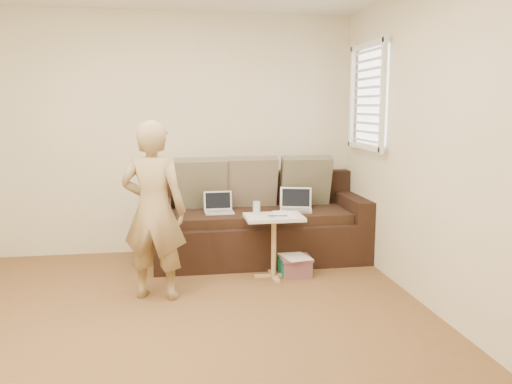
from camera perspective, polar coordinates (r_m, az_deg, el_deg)
floor at (r=3.88m, az=-8.61°, el=-15.18°), size 4.50×4.50×0.00m
wall_back at (r=5.79m, az=-9.29°, el=6.23°), size 4.00×0.00×4.00m
wall_front at (r=1.31m, az=-8.39°, el=-4.05°), size 4.00×0.00×4.00m
wall_right at (r=4.08m, az=20.35°, el=4.51°), size 0.00×4.50×4.50m
window_blinds at (r=5.40m, az=12.14°, el=10.18°), size 0.12×0.88×1.08m
sofa at (r=5.51m, az=0.39°, el=-2.99°), size 2.20×0.95×0.85m
pillow_left at (r=5.57m, az=-6.05°, el=0.90°), size 0.55×0.29×0.57m
pillow_mid at (r=5.65m, az=-0.49°, el=1.09°), size 0.55×0.27×0.57m
pillow_right at (r=5.76m, az=5.43°, el=1.20°), size 0.55×0.28×0.57m
laptop_silver at (r=5.46m, az=4.39°, el=-2.12°), size 0.38×0.32×0.22m
laptop_white at (r=5.37m, az=-4.05°, el=-2.30°), size 0.30×0.22×0.21m
person at (r=4.40m, az=-11.11°, el=-1.99°), size 0.63×0.52×1.50m
side_table at (r=4.95m, az=1.95°, el=-5.95°), size 0.54×0.38×0.59m
drinking_glass at (r=4.94m, az=0.07°, el=-1.72°), size 0.07×0.07×0.12m
scissors at (r=4.83m, az=2.39°, el=-2.63°), size 0.19×0.13×0.02m
paper_on_table at (r=4.94m, az=3.12°, el=-2.42°), size 0.25×0.33×0.00m
striped_box at (r=5.06m, az=4.29°, el=-8.02°), size 0.30×0.30×0.19m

